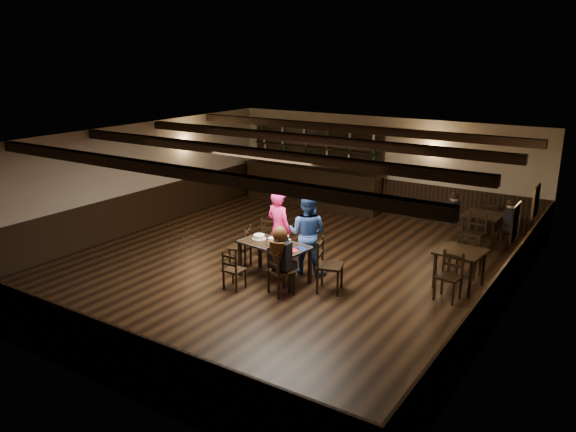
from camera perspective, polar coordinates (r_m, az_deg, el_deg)
The scene contains 25 objects.
ground at distance 11.95m, azimuth -0.75°, elevation -5.20°, with size 10.00×10.00×0.00m, color black.
room_shell at distance 11.45m, azimuth -0.64°, elevation 3.00°, with size 9.02×10.02×2.71m.
dining_table at distance 11.10m, azimuth -1.40°, elevation -3.29°, with size 1.51×0.88×0.75m.
chair_near_left at distance 10.74m, azimuth -5.70°, elevation -5.25°, with size 0.36×0.34×0.77m.
chair_near_right at distance 10.44m, azimuth -1.08°, elevation -5.37°, with size 0.55×0.54×0.90m.
chair_end_left at distance 11.77m, azimuth -4.53°, elevation -2.85°, with size 0.51×0.53×0.90m.
chair_end_right at distance 10.63m, azimuth 3.83°, elevation -4.59°, with size 0.58×0.59×1.02m.
chair_far_pushed at distance 12.62m, azimuth -2.08°, elevation -1.75°, with size 0.47×0.46×0.81m.
woman_pink at distance 11.72m, azimuth -0.94°, elevation -1.34°, with size 0.61×0.40×1.66m, color #FB2893.
man_blue at distance 11.37m, azimuth 1.99°, elevation -1.82°, with size 0.82×0.64×1.69m, color navy.
seated_person at distance 10.34m, azimuth -0.78°, elevation -3.56°, with size 0.37×0.55×0.90m.
cake at distance 11.36m, azimuth -2.95°, elevation -2.13°, with size 0.28×0.28×0.09m.
plate_stack_a at distance 11.00m, azimuth -1.65°, elevation -2.56°, with size 0.15×0.15×0.14m, color white.
plate_stack_b at distance 10.92m, azimuth -0.37°, elevation -2.55°, with size 0.17×0.17×0.20m, color white.
tea_light at distance 11.06m, azimuth -0.99°, elevation -2.72°, with size 0.05×0.05×0.06m.
salt_shaker at distance 10.74m, azimuth -0.38°, elevation -3.18°, with size 0.04×0.04×0.09m, color silver.
pepper_shaker at distance 10.68m, azimuth 0.08°, elevation -3.30°, with size 0.04×0.04×0.09m, color #A5A8AD.
drink_glass at distance 11.01m, azimuth 0.11°, elevation -2.64°, with size 0.07×0.07×0.11m, color silver.
menu_red at distance 10.72m, azimuth 0.16°, elevation -3.47°, with size 0.34×0.24×0.00m, color maroon.
menu_blue at distance 10.81m, azimuth 1.33°, elevation -3.31°, with size 0.26×0.18×0.00m, color #0D1544.
bar_counter at distance 16.59m, azimuth 2.54°, elevation 3.58°, with size 4.46×0.70×2.20m.
back_table_a at distance 11.22m, azimuth 17.12°, elevation -3.86°, with size 0.91×0.91×0.75m.
back_table_b at distance 13.89m, azimuth 19.21°, elevation -0.20°, with size 0.92×0.92×0.75m.
bg_patron_left at distance 13.90m, azimuth 16.44°, elevation 0.82°, with size 0.25×0.37×0.72m.
bg_patron_right at distance 13.76m, azimuth 21.58°, elevation 0.12°, with size 0.21×0.34×0.70m.
Camera 1 is at (6.18, -9.24, 4.39)m, focal length 35.00 mm.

